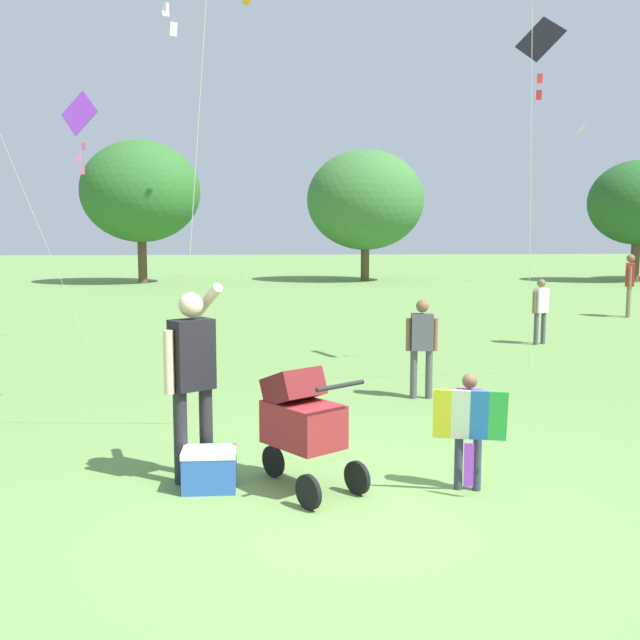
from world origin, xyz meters
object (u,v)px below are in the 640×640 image
object	(u,v)px
person_adult_flyer	(192,368)
kite_green_novelty	(540,51)
kite_orange_delta	(78,121)
person_red_shirt	(422,341)
stroller	(302,418)
cooler_box	(209,469)
person_sitting_far	(541,306)
person_kid_running	(630,280)
child_with_butterfly_kite	(469,421)

from	to	relation	value
person_adult_flyer	kite_green_novelty	bearing A→B (deg)	44.55
kite_orange_delta	person_red_shirt	xyz separation A→B (m)	(5.40, -4.86, -3.38)
stroller	person_red_shirt	xyz separation A→B (m)	(1.70, 3.27, 0.15)
kite_green_novelty	cooler_box	world-z (taller)	kite_green_novelty
person_sitting_far	person_kid_running	world-z (taller)	person_kid_running
person_adult_flyer	kite_orange_delta	distance (m)	8.90
stroller	kite_green_novelty	distance (m)	7.32
person_sitting_far	person_kid_running	distance (m)	5.68
kite_orange_delta	person_red_shirt	distance (m)	8.02
person_adult_flyer	stroller	size ratio (longest dim) A/B	1.64
child_with_butterfly_kite	cooler_box	world-z (taller)	child_with_butterfly_kite
stroller	cooler_box	size ratio (longest dim) A/B	2.33
child_with_butterfly_kite	person_adult_flyer	xyz separation A→B (m)	(-2.31, 0.44, 0.39)
person_adult_flyer	cooler_box	bearing A→B (deg)	-58.96
person_sitting_far	person_kid_running	bearing A→B (deg)	47.63
person_red_shirt	cooler_box	xyz separation A→B (m)	(-2.47, -3.25, -0.58)
person_red_shirt	kite_green_novelty	bearing A→B (deg)	37.96
person_adult_flyer	cooler_box	xyz separation A→B (m)	(0.16, -0.26, -0.81)
kite_orange_delta	person_sitting_far	xyz separation A→B (m)	(8.59, -0.50, -3.40)
child_with_butterfly_kite	person_adult_flyer	world-z (taller)	person_adult_flyer
stroller	kite_orange_delta	bearing A→B (deg)	114.47
child_with_butterfly_kite	person_sitting_far	size ratio (longest dim) A/B	0.80
child_with_butterfly_kite	kite_green_novelty	world-z (taller)	kite_green_novelty
child_with_butterfly_kite	person_sitting_far	bearing A→B (deg)	65.77
kite_green_novelty	person_sitting_far	distance (m)	5.04
stroller	kite_green_novelty	size ratio (longest dim) A/B	0.20
kite_orange_delta	cooler_box	xyz separation A→B (m)	(2.93, -8.11, -3.96)
kite_orange_delta	kite_green_novelty	size ratio (longest dim) A/B	0.90
person_adult_flyer	stroller	world-z (taller)	person_adult_flyer
person_kid_running	cooler_box	world-z (taller)	person_kid_running
kite_orange_delta	person_adult_flyer	bearing A→B (deg)	-70.53
person_red_shirt	cooler_box	size ratio (longest dim) A/B	2.86
person_red_shirt	person_sitting_far	bearing A→B (deg)	53.85
stroller	person_red_shirt	size ratio (longest dim) A/B	0.82
kite_green_novelty	person_kid_running	bearing A→B (deg)	54.32
kite_orange_delta	person_kid_running	size ratio (longest dim) A/B	3.02
child_with_butterfly_kite	kite_green_novelty	size ratio (longest dim) A/B	0.19
cooler_box	person_adult_flyer	bearing A→B (deg)	121.04
person_adult_flyer	person_kid_running	bearing A→B (deg)	50.14
stroller	child_with_butterfly_kite	bearing A→B (deg)	-6.55
child_with_butterfly_kite	person_red_shirt	xyz separation A→B (m)	(0.32, 3.43, 0.16)
stroller	kite_orange_delta	distance (m)	9.61
stroller	kite_green_novelty	xyz separation A→B (m)	(3.67, 4.82, 4.12)
stroller	kite_green_novelty	world-z (taller)	kite_green_novelty
person_sitting_far	cooler_box	size ratio (longest dim) A/B	2.77
child_with_butterfly_kite	person_red_shirt	bearing A→B (deg)	84.67
child_with_butterfly_kite	person_red_shirt	distance (m)	3.45
person_sitting_far	kite_orange_delta	bearing A→B (deg)	176.69
child_with_butterfly_kite	person_kid_running	size ratio (longest dim) A/B	0.63
person_adult_flyer	cooler_box	distance (m)	0.87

